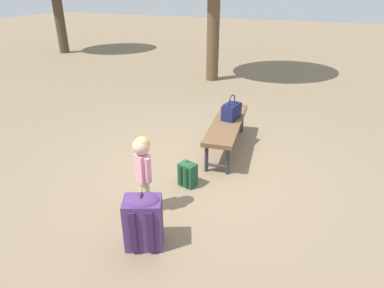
% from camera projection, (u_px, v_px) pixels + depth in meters
% --- Properties ---
extents(ground_plane, '(40.00, 40.00, 0.00)m').
position_uv_depth(ground_plane, '(198.00, 169.00, 4.52)').
color(ground_plane, '#7F6B51').
rests_on(ground_plane, ground).
extents(park_bench, '(1.64, 0.59, 0.45)m').
position_uv_depth(park_bench, '(227.00, 125.00, 4.89)').
color(park_bench, brown).
rests_on(park_bench, ground).
extents(handbag, '(0.35, 0.23, 0.37)m').
position_uv_depth(handbag, '(231.00, 111.00, 4.91)').
color(handbag, '#191E4C').
rests_on(handbag, park_bench).
extents(child_standing, '(0.18, 0.22, 0.89)m').
position_uv_depth(child_standing, '(143.00, 164.00, 3.46)').
color(child_standing, '#CCCC8C').
rests_on(child_standing, ground).
extents(backpack_large, '(0.38, 0.42, 0.58)m').
position_uv_depth(backpack_large, '(143.00, 219.00, 3.11)').
color(backpack_large, '#4C2D66').
rests_on(backpack_large, ground).
extents(backpack_small, '(0.21, 0.23, 0.34)m').
position_uv_depth(backpack_small, '(188.00, 173.00, 4.10)').
color(backpack_small, '#1E4C2D').
rests_on(backpack_small, ground).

